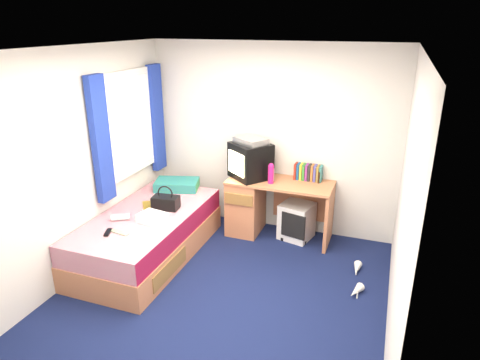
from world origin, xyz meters
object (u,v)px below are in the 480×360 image
(pink_water_bottle, at_px, (271,174))
(bed, at_px, (148,235))
(colour_swatch_fan, at_px, (120,232))
(white_heels, at_px, (356,280))
(handbag, at_px, (166,202))
(towel, at_px, (152,218))
(magazine, at_px, (152,205))
(desk, at_px, (259,204))
(vcr, at_px, (251,141))
(remote_control, at_px, (108,232))
(aerosol_can, at_px, (272,175))
(pillow, at_px, (177,185))
(water_bottle, at_px, (120,217))
(storage_cube, at_px, (297,221))
(picture_frame, at_px, (318,176))
(crt_tv, at_px, (250,161))

(pink_water_bottle, bearing_deg, bed, -142.99)
(colour_swatch_fan, distance_m, white_heels, 2.55)
(handbag, distance_m, white_heels, 2.30)
(towel, distance_m, colour_swatch_fan, 0.40)
(pink_water_bottle, xyz_separation_m, magazine, (-1.27, -0.70, -0.32))
(desk, distance_m, vcr, 0.84)
(towel, relative_size, remote_control, 1.73)
(vcr, bearing_deg, towel, -91.00)
(colour_swatch_fan, xyz_separation_m, remote_control, (-0.11, -0.05, 0.00))
(aerosol_can, xyz_separation_m, magazine, (-1.26, -0.79, -0.28))
(bed, relative_size, white_heels, 3.00)
(bed, relative_size, pillow, 3.63)
(colour_swatch_fan, bearing_deg, water_bottle, 122.92)
(vcr, relative_size, remote_control, 2.43)
(pillow, height_order, pink_water_bottle, pink_water_bottle)
(water_bottle, height_order, colour_swatch_fan, water_bottle)
(storage_cube, distance_m, pink_water_bottle, 0.72)
(handbag, bearing_deg, bed, -129.77)
(magazine, bearing_deg, white_heels, 0.92)
(towel, bearing_deg, white_heels, 10.34)
(pillow, bearing_deg, remote_control, -93.63)
(desk, height_order, storage_cube, desk)
(picture_frame, height_order, remote_control, picture_frame)
(vcr, relative_size, white_heels, 0.58)
(pink_water_bottle, xyz_separation_m, water_bottle, (-1.39, -1.15, -0.29))
(colour_swatch_fan, relative_size, white_heels, 0.33)
(pillow, bearing_deg, picture_frame, 11.08)
(vcr, distance_m, white_heels, 2.03)
(vcr, distance_m, handbag, 1.28)
(vcr, xyz_separation_m, picture_frame, (0.83, 0.14, -0.41))
(pink_water_bottle, relative_size, water_bottle, 1.13)
(magazine, bearing_deg, remote_control, -94.84)
(remote_control, bearing_deg, pillow, 64.88)
(towel, distance_m, white_heels, 2.30)
(vcr, height_order, pink_water_bottle, vcr)
(crt_tv, xyz_separation_m, picture_frame, (0.84, 0.14, -0.15))
(bed, distance_m, crt_tv, 1.54)
(vcr, bearing_deg, magazine, -108.67)
(storage_cube, relative_size, water_bottle, 2.33)
(magazine, bearing_deg, picture_frame, 27.70)
(bed, relative_size, towel, 7.22)
(bed, bearing_deg, pillow, 92.45)
(handbag, distance_m, remote_control, 0.81)
(handbag, distance_m, colour_swatch_fan, 0.73)
(crt_tv, xyz_separation_m, colour_swatch_fan, (-0.92, -1.52, -0.43))
(pillow, relative_size, remote_control, 3.44)
(colour_swatch_fan, height_order, remote_control, remote_control)
(vcr, bearing_deg, water_bottle, -99.35)
(desk, xyz_separation_m, handbag, (-0.89, -0.81, 0.22))
(vcr, bearing_deg, bed, -100.26)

